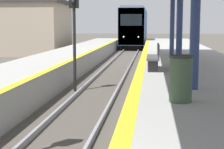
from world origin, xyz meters
TOP-DOWN VIEW (x-y plane):
  - train at (0.00, 42.31)m, footprint 2.61×16.27m
  - signal_mid at (-0.99, 12.04)m, footprint 0.36×0.31m
  - trash_bin at (2.68, 5.45)m, footprint 0.50×0.50m
  - bench at (2.17, 11.09)m, footprint 0.44×1.90m

SIDE VIEW (x-z plane):
  - bench at x=2.17m, z-range 1.07..1.99m
  - trash_bin at x=2.68m, z-range 1.04..2.04m
  - train at x=0.00m, z-range 0.04..4.54m
  - signal_mid at x=-0.99m, z-range 0.85..5.04m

